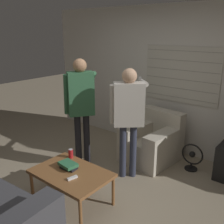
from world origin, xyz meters
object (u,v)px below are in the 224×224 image
at_px(soda_can, 71,153).
at_px(coffee_table, 71,175).
at_px(armchair_beige, 153,141).
at_px(person_right_standing, 129,110).
at_px(person_left_standing, 81,101).
at_px(spare_remote, 72,178).
at_px(book_stack, 68,165).
at_px(floor_fan, 192,157).

bearing_deg(soda_can, coffee_table, -42.45).
height_order(armchair_beige, soda_can, armchair_beige).
height_order(armchair_beige, person_right_standing, person_right_standing).
bearing_deg(soda_can, person_left_standing, 119.46).
distance_m(soda_can, spare_remote, 0.55).
relative_size(book_stack, floor_fan, 0.59).
bearing_deg(book_stack, floor_fan, 61.04).
height_order(armchair_beige, spare_remote, armchair_beige).
distance_m(coffee_table, soda_can, 0.40).
relative_size(person_left_standing, soda_can, 13.76).
bearing_deg(person_left_standing, floor_fan, -20.91).
distance_m(person_right_standing, floor_fan, 1.33).
relative_size(person_right_standing, book_stack, 6.40).
relative_size(armchair_beige, floor_fan, 2.16).
bearing_deg(person_right_standing, armchair_beige, 47.60).
bearing_deg(spare_remote, book_stack, 160.70).
bearing_deg(person_left_standing, soda_can, -115.96).
bearing_deg(spare_remote, person_right_standing, 100.65).
bearing_deg(spare_remote, soda_can, 151.83).
height_order(person_right_standing, floor_fan, person_right_standing).
bearing_deg(soda_can, book_stack, -48.92).
bearing_deg(person_left_standing, book_stack, -112.10).
height_order(coffee_table, spare_remote, spare_remote).
bearing_deg(book_stack, soda_can, 131.08).
bearing_deg(floor_fan, coffee_table, -115.94).
distance_m(person_left_standing, soda_can, 0.84).
bearing_deg(floor_fan, person_left_standing, -145.49).
xyz_separation_m(person_left_standing, spare_remote, (0.71, -0.87, -0.64)).
height_order(book_stack, floor_fan, book_stack).
xyz_separation_m(person_right_standing, book_stack, (-0.26, -0.94, -0.56)).
bearing_deg(soda_can, person_right_standing, 57.51).
distance_m(person_left_standing, spare_remote, 1.29).
xyz_separation_m(book_stack, soda_can, (-0.19, 0.22, 0.02)).
height_order(person_left_standing, soda_can, person_left_standing).
relative_size(person_left_standing, person_right_standing, 1.06).
distance_m(person_left_standing, book_stack, 1.07).
distance_m(person_left_standing, floor_fan, 1.95).
height_order(armchair_beige, person_left_standing, person_left_standing).
bearing_deg(book_stack, armchair_beige, 80.39).
distance_m(book_stack, floor_fan, 1.98).
distance_m(spare_remote, floor_fan, 2.01).
relative_size(person_right_standing, floor_fan, 3.76).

